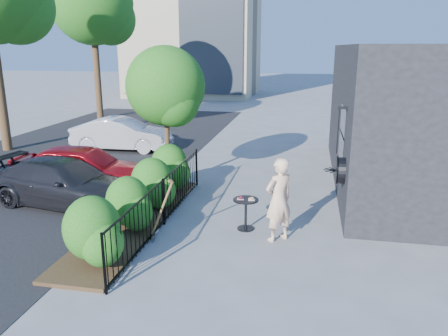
% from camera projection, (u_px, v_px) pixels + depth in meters
% --- Properties ---
extents(ground, '(120.00, 120.00, 0.00)m').
position_uv_depth(ground, '(228.00, 229.00, 9.77)').
color(ground, gray).
rests_on(ground, ground).
extents(shop_building, '(6.22, 9.00, 4.00)m').
position_uv_depth(shop_building, '(446.00, 117.00, 12.47)').
color(shop_building, black).
rests_on(shop_building, ground).
extents(fence, '(0.05, 6.05, 1.10)m').
position_uv_depth(fence, '(164.00, 201.00, 9.89)').
color(fence, black).
rests_on(fence, ground).
extents(planting_bed, '(1.30, 6.00, 0.08)m').
position_uv_depth(planting_bed, '(136.00, 220.00, 10.16)').
color(planting_bed, '#382616').
rests_on(planting_bed, ground).
extents(shrubs, '(1.10, 5.60, 1.24)m').
position_uv_depth(shrubs, '(140.00, 193.00, 10.06)').
color(shrubs, '#1A5E15').
rests_on(shrubs, ground).
extents(patio_tree, '(2.20, 2.20, 3.94)m').
position_uv_depth(patio_tree, '(167.00, 91.00, 12.05)').
color(patio_tree, '#3F2B19').
rests_on(patio_tree, ground).
extents(street, '(9.00, 30.00, 0.01)m').
position_uv_depth(street, '(30.00, 175.00, 13.89)').
color(street, black).
rests_on(street, ground).
extents(street_tree_far, '(4.40, 4.40, 8.28)m').
position_uv_depth(street_tree_far, '(93.00, 8.00, 23.21)').
color(street_tree_far, '#3F2B19').
rests_on(street_tree_far, ground).
extents(cafe_table, '(0.56, 0.56, 0.76)m').
position_uv_depth(cafe_table, '(246.00, 209.00, 9.65)').
color(cafe_table, black).
rests_on(cafe_table, ground).
extents(woman, '(0.77, 0.75, 1.79)m').
position_uv_depth(woman, '(279.00, 200.00, 9.00)').
color(woman, beige).
rests_on(woman, ground).
extents(shovel, '(0.52, 0.18, 1.41)m').
position_uv_depth(shovel, '(161.00, 214.00, 8.98)').
color(shovel, brown).
rests_on(shovel, ground).
extents(car_red, '(4.02, 1.79, 1.34)m').
position_uv_depth(car_red, '(83.00, 168.00, 12.19)').
color(car_red, '#9E0D17').
rests_on(car_red, ground).
extents(car_silver, '(3.90, 1.48, 1.27)m').
position_uv_depth(car_silver, '(122.00, 134.00, 17.13)').
color(car_silver, silver).
rests_on(car_silver, ground).
extents(car_darkgrey, '(4.28, 2.28, 1.18)m').
position_uv_depth(car_darkgrey, '(65.00, 183.00, 11.14)').
color(car_darkgrey, black).
rests_on(car_darkgrey, ground).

